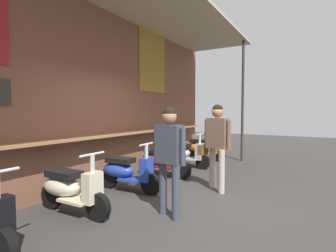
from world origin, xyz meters
name	(u,v)px	position (x,y,z in m)	size (l,w,h in m)	color
ground_plane	(173,200)	(0.00, 0.00, 0.00)	(28.73, 28.73, 0.00)	#383533
market_stall_facade	(94,83)	(0.00, 1.89, 2.16)	(10.26, 2.35, 3.94)	brown
scooter_cream	(70,188)	(-1.30, 1.08, 0.39)	(0.46, 1.40, 0.97)	beige
scooter_blue	(125,171)	(0.02, 1.08, 0.39)	(0.49, 1.40, 0.97)	#233D9E
scooter_maroon	(161,160)	(1.35, 1.08, 0.39)	(0.46, 1.40, 0.97)	maroon
scooter_silver	(184,153)	(2.59, 1.08, 0.39)	(0.46, 1.40, 0.97)	#B2B5BA
scooter_orange	(202,148)	(3.85, 1.08, 0.39)	(0.46, 1.40, 0.97)	orange
shopper_with_handbag	(217,138)	(0.95, -0.46, 1.04)	(0.36, 0.68, 1.70)	#ADA393
shopper_browsing	(169,150)	(-0.62, -0.29, 0.99)	(0.24, 0.56, 1.62)	#383D4C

